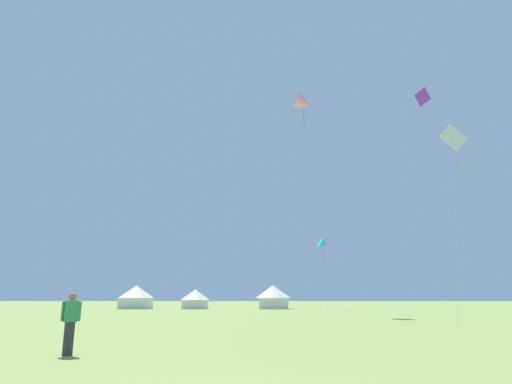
% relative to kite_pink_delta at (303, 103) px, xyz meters
% --- Properties ---
extents(kite_pink_delta, '(2.39, 2.74, 24.28)m').
position_rel_kite_pink_delta_xyz_m(kite_pink_delta, '(0.00, 0.00, 0.00)').
color(kite_pink_delta, pink).
rests_on(kite_pink_delta, ground).
extents(kite_white_diamond, '(2.73, 1.84, 13.03)m').
position_rel_kite_pink_delta_xyz_m(kite_white_diamond, '(8.06, -18.29, -11.33)').
color(kite_white_diamond, white).
rests_on(kite_white_diamond, ground).
extents(kite_purple_diamond, '(2.80, 2.55, 31.92)m').
position_rel_kite_pink_delta_xyz_m(kite_purple_diamond, '(19.11, 13.91, 7.14)').
color(kite_purple_diamond, purple).
rests_on(kite_purple_diamond, ground).
extents(kite_cyan_delta, '(3.20, 1.71, 9.88)m').
position_rel_kite_pink_delta_xyz_m(kite_cyan_delta, '(4.09, 17.18, -14.10)').
color(kite_cyan_delta, '#1EB7CC').
rests_on(kite_cyan_delta, ground).
extents(person_spectator, '(0.57, 0.34, 1.73)m').
position_rel_kite_pink_delta_xyz_m(person_spectator, '(-10.30, -32.99, -22.24)').
color(person_spectator, '#2D2D33').
rests_on(person_spectator, ground).
extents(festival_tent_center, '(5.07, 5.07, 3.30)m').
position_rel_kite_pink_delta_xyz_m(festival_tent_center, '(-23.02, 18.85, -21.26)').
color(festival_tent_center, white).
rests_on(festival_tent_center, ground).
extents(festival_tent_left, '(4.19, 4.19, 2.72)m').
position_rel_kite_pink_delta_xyz_m(festival_tent_left, '(-14.42, 18.85, -21.58)').
color(festival_tent_left, white).
rests_on(festival_tent_left, ground).
extents(festival_tent_right, '(5.09, 5.09, 3.31)m').
position_rel_kite_pink_delta_xyz_m(festival_tent_right, '(-3.16, 18.85, -21.26)').
color(festival_tent_right, white).
rests_on(festival_tent_right, ground).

